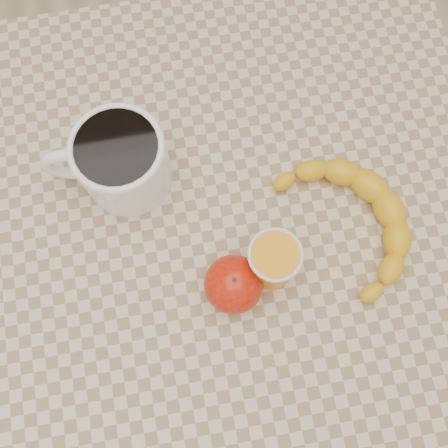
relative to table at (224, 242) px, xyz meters
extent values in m
plane|color=tan|center=(0.00, 0.00, -0.66)|extent=(3.00, 3.00, 0.00)
cube|color=#C6B18C|center=(0.00, 0.00, 0.07)|extent=(0.80, 0.80, 0.04)
cube|color=olive|center=(0.00, 0.00, 0.02)|extent=(0.74, 0.74, 0.06)
cylinder|color=olive|center=(0.35, -0.35, -0.31)|extent=(0.05, 0.05, 0.71)
cylinder|color=olive|center=(-0.35, 0.35, -0.31)|extent=(0.05, 0.05, 0.71)
cylinder|color=olive|center=(0.35, 0.35, -0.31)|extent=(0.05, 0.05, 0.71)
cylinder|color=white|center=(-0.12, 0.10, 0.14)|extent=(0.14, 0.14, 0.10)
cylinder|color=black|center=(-0.12, 0.10, 0.18)|extent=(0.11, 0.11, 0.01)
torus|color=white|center=(-0.12, 0.10, 0.19)|extent=(0.12, 0.12, 0.01)
torus|color=white|center=(-0.19, 0.11, 0.14)|extent=(0.08, 0.03, 0.08)
cylinder|color=orange|center=(0.05, -0.07, 0.13)|extent=(0.06, 0.06, 0.08)
torus|color=silver|center=(0.05, -0.07, 0.16)|extent=(0.07, 0.07, 0.00)
ellipsoid|color=#910D04|center=(0.00, -0.09, 0.12)|extent=(0.10, 0.10, 0.07)
cylinder|color=#382311|center=(0.00, -0.09, 0.15)|extent=(0.01, 0.01, 0.01)
camera|label=1|loc=(-0.03, -0.18, 0.76)|focal=40.00mm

